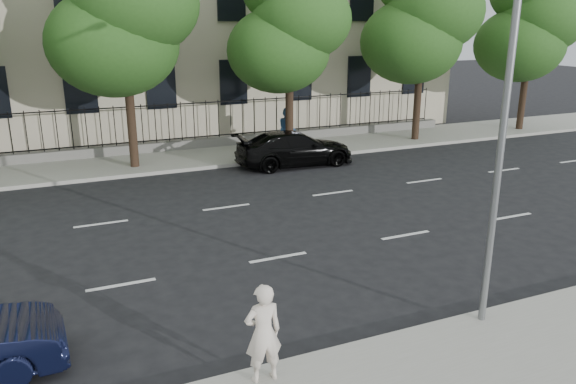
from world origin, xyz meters
TOP-DOWN VIEW (x-y plane):
  - ground at (0.00, 0.00)m, footprint 120.00×120.00m
  - far_sidewalk at (0.00, 14.00)m, footprint 60.00×4.00m
  - lane_markings at (0.00, 4.75)m, footprint 49.60×4.62m
  - iron_fence at (0.00, 15.70)m, footprint 30.00×0.50m
  - street_light at (2.50, -1.77)m, footprint 0.25×3.32m
  - tree_c at (-1.96, 13.36)m, footprint 5.89×5.50m
  - tree_d at (5.04, 13.36)m, footprint 5.34×4.94m
  - tree_e at (12.04, 13.36)m, footprint 5.71×5.31m
  - tree_f at (19.04, 13.36)m, footprint 5.52×5.12m
  - black_sedan at (4.38, 11.23)m, footprint 5.13×2.20m
  - woman_near at (-2.29, -2.40)m, footprint 0.65×0.43m
  - pedestrian_far at (5.11, 13.69)m, footprint 0.84×1.02m

SIDE VIEW (x-z plane):
  - ground at x=0.00m, z-range 0.00..0.00m
  - lane_markings at x=0.00m, z-range 0.00..0.01m
  - far_sidewalk at x=0.00m, z-range 0.00..0.15m
  - iron_fence at x=0.00m, z-range -0.45..1.75m
  - black_sedan at x=4.38m, z-range 0.00..1.47m
  - woman_near at x=-2.29m, z-range 0.15..1.91m
  - pedestrian_far at x=5.11m, z-range 0.15..2.09m
  - street_light at x=2.50m, z-range 1.12..9.17m
  - tree_d at x=5.04m, z-range 1.42..10.26m
  - tree_f at x=19.04m, z-range 1.37..10.38m
  - tree_e at x=12.04m, z-range 1.47..10.93m
  - tree_c at x=-1.96m, z-range 1.51..11.31m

